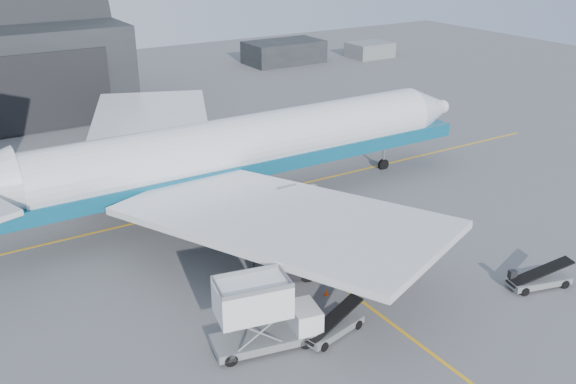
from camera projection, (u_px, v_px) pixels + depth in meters
ground at (360, 300)px, 44.08m from camera, size 200.00×200.00×0.00m
taxi_lines at (267, 231)px, 53.99m from camera, size 80.00×42.12×0.02m
distant_bldg_a at (284, 63)px, 118.96m from camera, size 14.00×8.00×4.00m
distant_bldg_b at (369, 57)px, 124.09m from camera, size 8.00×6.00×2.80m
airliner at (225, 151)px, 56.60m from camera, size 54.06×52.42×18.97m
catering_truck at (262, 315)px, 38.34m from camera, size 6.95×3.66×4.54m
pushback_tug at (286, 267)px, 46.80m from camera, size 4.77×3.65×1.96m
belt_loader_a at (332, 327)px, 40.12m from camera, size 4.86×2.50×1.82m
belt_loader_b at (538, 279)px, 45.49m from camera, size 4.97×2.66×1.86m
traffic_cone at (326, 292)px, 44.57m from camera, size 0.32×0.32×0.47m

